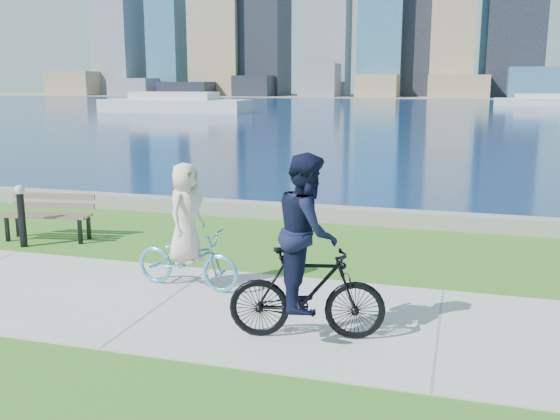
# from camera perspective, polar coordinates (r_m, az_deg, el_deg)

# --- Properties ---
(ground) EXTENTS (320.00, 320.00, 0.00)m
(ground) POSITION_cam_1_polar(r_m,az_deg,el_deg) (9.62, -10.54, -8.36)
(ground) COLOR #2D641A
(ground) RESTS_ON ground
(concrete_path) EXTENTS (80.00, 3.50, 0.02)m
(concrete_path) POSITION_cam_1_polar(r_m,az_deg,el_deg) (9.62, -10.54, -8.31)
(concrete_path) COLOR #A4A39E
(concrete_path) RESTS_ON ground
(seawall) EXTENTS (90.00, 0.50, 0.35)m
(seawall) POSITION_cam_1_polar(r_m,az_deg,el_deg) (15.15, 0.08, -0.09)
(seawall) COLOR slate
(seawall) RESTS_ON ground
(bay_water) EXTENTS (320.00, 131.00, 0.01)m
(bay_water) POSITION_cam_1_polar(r_m,az_deg,el_deg) (80.20, 13.67, 9.02)
(bay_water) COLOR #0C264F
(bay_water) RESTS_ON ground
(far_shore) EXTENTS (320.00, 30.00, 0.12)m
(far_shore) POSITION_cam_1_polar(r_m,az_deg,el_deg) (138.12, 14.99, 9.96)
(far_shore) COLOR slate
(far_shore) RESTS_ON ground
(ferry_near) EXTENTS (15.98, 4.57, 2.17)m
(ferry_near) POSITION_cam_1_polar(r_m,az_deg,el_deg) (68.39, -9.66, 9.53)
(ferry_near) COLOR silver
(ferry_near) RESTS_ON ground
(ferry_far) EXTENTS (12.36, 3.53, 1.68)m
(ferry_far) POSITION_cam_1_polar(r_m,az_deg,el_deg) (91.26, 22.92, 9.16)
(ferry_far) COLOR silver
(ferry_far) RESTS_ON ground
(park_bench) EXTENTS (1.89, 0.90, 0.94)m
(park_bench) POSITION_cam_1_polar(r_m,az_deg,el_deg) (13.93, -20.33, -0.19)
(park_bench) COLOR black
(park_bench) RESTS_ON ground
(bollard_lamp) EXTENTS (0.20, 0.20, 1.26)m
(bollard_lamp) POSITION_cam_1_polar(r_m,az_deg,el_deg) (13.44, -22.58, -0.13)
(bollard_lamp) COLOR black
(bollard_lamp) RESTS_ON ground
(cyclist_woman) EXTENTS (0.82, 1.88, 2.02)m
(cyclist_woman) POSITION_cam_1_polar(r_m,az_deg,el_deg) (10.00, -8.53, -2.92)
(cyclist_woman) COLOR #55A4CE
(cyclist_woman) RESTS_ON ground
(cyclist_man) EXTENTS (0.98, 2.07, 2.40)m
(cyclist_man) POSITION_cam_1_polar(r_m,az_deg,el_deg) (7.88, 2.51, -4.86)
(cyclist_man) COLOR black
(cyclist_man) RESTS_ON ground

